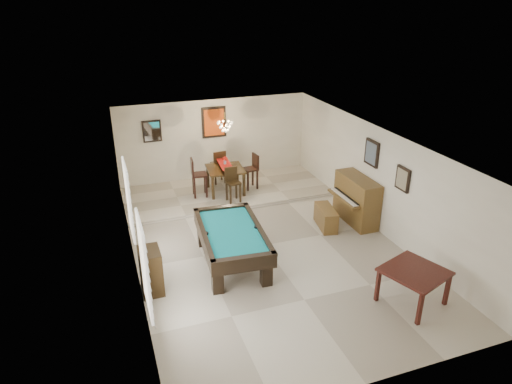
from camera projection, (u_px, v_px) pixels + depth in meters
ground_plane at (264, 246)px, 10.95m from camera, size 6.00×9.00×0.02m
wall_back at (214, 141)px, 14.30m from camera, size 6.00×0.04×2.60m
wall_front at (375, 317)px, 6.54m from camera, size 6.00×0.04×2.60m
wall_left at (130, 216)px, 9.50m from camera, size 0.04×9.00×2.60m
wall_right at (377, 179)px, 11.34m from camera, size 0.04×9.00×2.60m
ceiling at (265, 141)px, 9.90m from camera, size 6.00×9.00×0.04m
dining_step at (227, 192)px, 13.72m from camera, size 6.00×2.50×0.12m
window_left_front at (144, 266)px, 7.57m from camera, size 0.06×1.00×1.70m
window_left_rear at (128, 200)px, 9.99m from camera, size 0.06×1.00×1.70m
pool_table at (232, 247)px, 10.07m from camera, size 1.52×2.54×0.81m
square_table at (412, 286)px, 8.79m from camera, size 1.36×1.36×0.73m
upright_piano at (352, 200)px, 11.83m from camera, size 0.83×1.48×1.23m
piano_bench at (326, 217)px, 11.71m from camera, size 0.53×1.00×0.53m
apothecary_chest at (151, 271)px, 9.11m from camera, size 0.41×0.62×0.93m
dining_table at (225, 178)px, 13.43m from camera, size 1.13×1.13×0.86m
flower_vase at (225, 160)px, 13.21m from camera, size 0.17×0.17×0.24m
dining_chair_south at (233, 185)px, 12.78m from camera, size 0.40×0.40×0.98m
dining_chair_north at (218, 166)px, 14.05m from camera, size 0.42×0.42×1.06m
dining_chair_west at (199, 177)px, 13.10m from camera, size 0.46×0.46×1.14m
dining_chair_east at (250, 172)px, 13.63m from camera, size 0.44×0.44×1.06m
chandelier at (225, 123)px, 12.82m from camera, size 0.44×0.44×0.60m
back_painting at (214, 122)px, 14.03m from camera, size 0.75×0.06×0.95m
back_mirror at (152, 131)px, 13.48m from camera, size 0.55×0.06×0.65m
right_picture_upper at (372, 153)px, 11.35m from camera, size 0.06×0.55×0.65m
right_picture_lower at (403, 179)px, 10.31m from camera, size 0.06×0.45×0.55m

